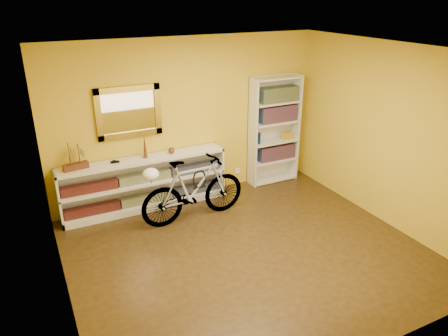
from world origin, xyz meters
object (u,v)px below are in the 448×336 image
bookcase (274,131)px  helmet (151,174)px  bicycle (194,189)px  console_unit (145,183)px

bookcase → helmet: bearing=-163.7°
bicycle → helmet: size_ratio=7.16×
bookcase → bicycle: 2.01m
console_unit → bookcase: bookcase is taller
console_unit → bookcase: 2.43m
console_unit → bicycle: (0.55, -0.67, 0.07)m
bicycle → helmet: bearing=90.0°
console_unit → bookcase: (2.37, 0.03, 0.52)m
bookcase → bicycle: size_ratio=1.13×
bookcase → console_unit: bearing=-179.4°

